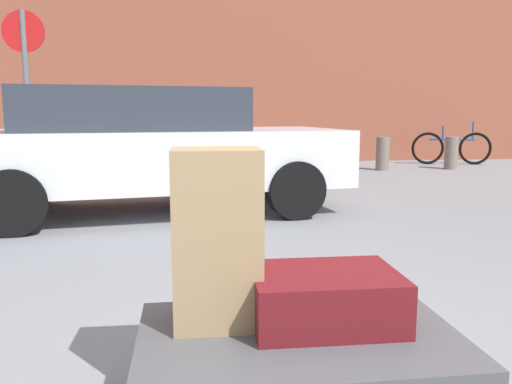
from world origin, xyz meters
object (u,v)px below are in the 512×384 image
parked_car (150,147)px  bollard_kerb_near (318,154)px  bollard_kerb_far (451,153)px  luggage_cart (299,350)px  suitcase_maroon_rear_right (325,297)px  bollard_kerb_mid (383,154)px  bicycle_leaning (451,148)px  no_parking_sign (27,87)px  suitcase_tan_front_right (217,238)px

parked_car → bollard_kerb_near: size_ratio=6.74×
bollard_kerb_near → bollard_kerb_far: same height
bollard_kerb_near → bollard_kerb_far: (2.81, 0.00, 0.00)m
luggage_cart → suitcase_maroon_rear_right: (0.12, 0.08, 0.17)m
bollard_kerb_mid → bollard_kerb_far: bearing=0.0°
parked_car → bicycle_leaning: size_ratio=2.61×
bollard_kerb_mid → suitcase_maroon_rear_right: bearing=-112.8°
luggage_cart → bollard_kerb_near: 8.50m
no_parking_sign → bollard_kerb_far: bearing=23.9°
bollard_kerb_mid → bollard_kerb_far: size_ratio=1.00×
bollard_kerb_near → no_parking_sign: 5.68m
luggage_cart → parked_car: size_ratio=0.27×
bollard_kerb_near → bicycle_leaning: bearing=16.0°
bollard_kerb_mid → parked_car: bearing=-138.1°
suitcase_maroon_rear_right → parked_car: parked_car is taller
parked_car → bollard_kerb_near: parked_car is taller
luggage_cart → bicycle_leaning: (5.52, 9.16, 0.10)m
no_parking_sign → luggage_cart: bearing=-64.9°
parked_car → bollard_kerb_far: 7.02m
parked_car → suitcase_tan_front_right: bearing=-82.9°
suitcase_maroon_rear_right → bollard_kerb_far: (4.89, 8.13, -0.11)m
bicycle_leaning → bollard_kerb_mid: size_ratio=2.58×
bollard_kerb_far → parked_car: bearing=-146.2°
luggage_cart → bicycle_leaning: 10.70m
bollard_kerb_mid → bollard_kerb_far: 1.48m
bollard_kerb_far → bollard_kerb_mid: bearing=180.0°
suitcase_tan_front_right → no_parking_sign: size_ratio=0.29×
bollard_kerb_near → no_parking_sign: size_ratio=0.28×
parked_car → no_parking_sign: size_ratio=1.90×
bollard_kerb_mid → no_parking_sign: (-5.85, -3.24, 1.13)m
luggage_cart → bollard_kerb_far: 9.61m
luggage_cart → no_parking_sign: (-2.32, 4.97, 1.20)m
luggage_cart → bollard_kerb_mid: bollard_kerb_mid is taller
bicycle_leaning → bollard_kerb_mid: bearing=-154.4°
suitcase_maroon_rear_right → bollard_kerb_far: bearing=60.1°
luggage_cart → bicycle_leaning: size_ratio=0.69×
suitcase_tan_front_right → bollard_kerb_near: bearing=74.1°
suitcase_maroon_rear_right → bollard_kerb_near: (2.08, 8.13, -0.11)m
suitcase_tan_front_right → parked_car: 4.20m
suitcase_tan_front_right → bollard_kerb_far: bearing=58.0°
bicycle_leaning → luggage_cart: bearing=-121.1°
no_parking_sign → suitcase_maroon_rear_right: bearing=-63.5°
bicycle_leaning → bollard_kerb_far: bearing=-118.4°
suitcase_tan_front_right → bollard_kerb_mid: 8.94m
suitcase_tan_front_right → bollard_kerb_near: size_ratio=1.02×
bollard_kerb_far → no_parking_sign: (-7.33, -3.24, 1.13)m
suitcase_tan_front_right → bollard_kerb_far: 9.67m
bicycle_leaning → bollard_kerb_far: bicycle_leaning is taller
parked_car → bicycle_leaning: (6.34, 4.86, -0.39)m
bicycle_leaning → bollard_kerb_far: 1.08m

